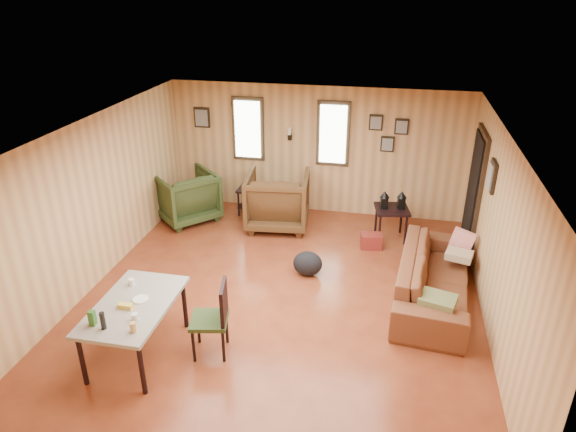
% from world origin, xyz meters
% --- Properties ---
extents(room, '(5.54, 6.04, 2.44)m').
position_xyz_m(room, '(0.17, 0.27, 1.21)').
color(room, brown).
rests_on(room, ground).
extents(sofa, '(0.92, 2.43, 0.93)m').
position_xyz_m(sofa, '(2.09, 0.31, 0.46)').
color(sofa, brown).
rests_on(sofa, ground).
extents(recliner_brown, '(1.19, 1.13, 1.11)m').
position_xyz_m(recliner_brown, '(-0.56, 2.16, 0.56)').
color(recliner_brown, '#482D15').
rests_on(recliner_brown, ground).
extents(recliner_green, '(1.35, 1.35, 1.01)m').
position_xyz_m(recliner_green, '(-2.27, 2.08, 0.51)').
color(recliner_green, '#2E3C1B').
rests_on(recliner_green, ground).
extents(end_table, '(0.50, 0.46, 0.63)m').
position_xyz_m(end_table, '(-1.17, 2.59, 0.35)').
color(end_table, black).
rests_on(end_table, ground).
extents(side_table, '(0.64, 0.64, 0.88)m').
position_xyz_m(side_table, '(1.46, 2.07, 0.60)').
color(side_table, black).
rests_on(side_table, ground).
extents(cooler, '(0.38, 0.29, 0.25)m').
position_xyz_m(cooler, '(1.16, 1.66, 0.12)').
color(cooler, maroon).
rests_on(cooler, ground).
extents(backpack, '(0.51, 0.42, 0.39)m').
position_xyz_m(backpack, '(0.27, 0.59, 0.19)').
color(backpack, black).
rests_on(backpack, ground).
extents(sofa_pillows, '(0.87, 1.88, 0.38)m').
position_xyz_m(sofa_pillows, '(2.28, 0.22, 0.51)').
color(sofa_pillows, brown).
rests_on(sofa_pillows, sofa).
extents(dining_table, '(0.84, 1.39, 0.91)m').
position_xyz_m(dining_table, '(-1.41, -1.61, 0.65)').
color(dining_table, gray).
rests_on(dining_table, ground).
extents(dining_chair, '(0.51, 0.51, 0.96)m').
position_xyz_m(dining_chair, '(-0.50, -1.38, 0.54)').
color(dining_chair, '#2E3C1B').
rests_on(dining_chair, ground).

